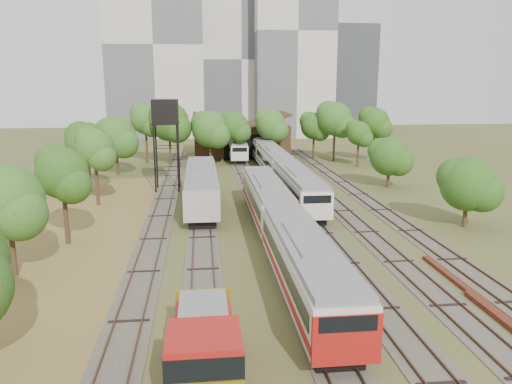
{
  "coord_description": "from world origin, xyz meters",
  "views": [
    {
      "loc": [
        -7.92,
        -29.34,
        12.56
      ],
      "look_at": [
        -2.87,
        16.38,
        2.5
      ],
      "focal_mm": 35.0,
      "sensor_mm": 36.0,
      "label": 1
    }
  ],
  "objects": [
    {
      "name": "tree_band_left",
      "position": [
        -19.64,
        17.34,
        5.43
      ],
      "size": [
        7.48,
        55.1,
        8.18
      ],
      "color": "#382616",
      "rests_on": "ground"
    },
    {
      "name": "old_grey_coach",
      "position": [
        -8.0,
        21.07,
        2.2
      ],
      "size": [
        3.25,
        18.0,
        4.02
      ],
      "color": "black",
      "rests_on": "ground"
    },
    {
      "name": "railcar_rear",
      "position": [
        -2.0,
        55.14,
        1.8
      ],
      "size": [
        2.75,
        16.08,
        3.4
      ],
      "color": "black",
      "rests_on": "ground"
    },
    {
      "name": "ground",
      "position": [
        0.0,
        0.0,
        0.0
      ],
      "size": [
        240.0,
        240.0,
        0.0
      ],
      "primitive_type": "plane",
      "color": "#475123",
      "rests_on": "ground"
    },
    {
      "name": "dry_grass_patch",
      "position": [
        -18.0,
        8.0,
        0.02
      ],
      "size": [
        14.0,
        60.0,
        0.04
      ],
      "primitive_type": "cube",
      "color": "brown",
      "rests_on": "ground"
    },
    {
      "name": "tower_right",
      "position": [
        14.0,
        92.0,
        24.0
      ],
      "size": [
        18.0,
        16.0,
        48.0
      ],
      "primitive_type": "cube",
      "color": "beige",
      "rests_on": "ground"
    },
    {
      "name": "rail_pile_far",
      "position": [
        8.2,
        -0.35,
        0.13
      ],
      "size": [
        0.49,
        7.91,
        0.26
      ],
      "primitive_type": "cube",
      "color": "#5D281A",
      "rests_on": "ground"
    },
    {
      "name": "tree_band_far",
      "position": [
        -0.25,
        49.57,
        6.33
      ],
      "size": [
        41.1,
        9.37,
        9.76
      ],
      "color": "#382616",
      "rests_on": "ground"
    },
    {
      "name": "water_tower",
      "position": [
        -11.99,
        30.05,
        9.04
      ],
      "size": [
        3.1,
        3.1,
        10.73
      ],
      "color": "black",
      "rests_on": "ground"
    },
    {
      "name": "railcar_green_set",
      "position": [
        2.0,
        37.94,
        1.95
      ],
      "size": [
        2.98,
        52.08,
        3.68
      ],
      "color": "black",
      "rests_on": "ground"
    },
    {
      "name": "tree_band_right",
      "position": [
        15.19,
        24.18,
        4.11
      ],
      "size": [
        5.29,
        37.29,
        6.94
      ],
      "color": "#382616",
      "rests_on": "ground"
    },
    {
      "name": "maintenance_shed",
      "position": [
        -1.0,
        57.98,
        2.91
      ],
      "size": [
        16.45,
        11.55,
        7.58
      ],
      "color": "#362313",
      "rests_on": "ground"
    },
    {
      "name": "tower_centre",
      "position": [
        2.0,
        100.0,
        18.0
      ],
      "size": [
        20.0,
        18.0,
        36.0
      ],
      "primitive_type": "cube",
      "color": "beige",
      "rests_on": "ground"
    },
    {
      "name": "railcar_red_set",
      "position": [
        -2.0,
        6.47,
        1.99
      ],
      "size": [
        3.04,
        34.58,
        3.76
      ],
      "color": "black",
      "rests_on": "ground"
    },
    {
      "name": "tower_far_right",
      "position": [
        34.0,
        110.0,
        14.0
      ],
      "size": [
        12.0,
        12.0,
        28.0
      ],
      "primitive_type": "cube",
      "color": "#3A3D41",
      "rests_on": "ground"
    },
    {
      "name": "tracks",
      "position": [
        -0.67,
        25.0,
        0.04
      ],
      "size": [
        24.6,
        80.0,
        0.19
      ],
      "color": "#4C473D",
      "rests_on": "ground"
    },
    {
      "name": "tower_left",
      "position": [
        -18.0,
        95.0,
        21.0
      ],
      "size": [
        22.0,
        16.0,
        42.0
      ],
      "primitive_type": "cube",
      "color": "beige",
      "rests_on": "ground"
    },
    {
      "name": "shunter_locomotive",
      "position": [
        -8.0,
        -10.9,
        1.77
      ],
      "size": [
        2.8,
        8.1,
        3.67
      ],
      "color": "black",
      "rests_on": "ground"
    }
  ]
}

